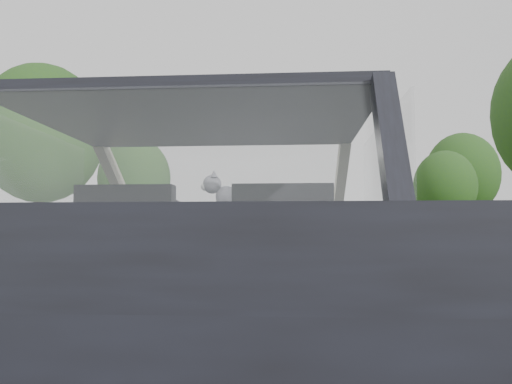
# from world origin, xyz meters

# --- Properties ---
(ground) EXTENTS (140.00, 140.00, 0.00)m
(ground) POSITION_xyz_m (0.00, 0.00, 0.00)
(ground) COLOR #373737
(ground) RESTS_ON ground
(subject_car) EXTENTS (1.80, 4.00, 1.45)m
(subject_car) POSITION_xyz_m (0.00, 0.00, 0.72)
(subject_car) COLOR black
(subject_car) RESTS_ON ground
(dashboard) EXTENTS (1.58, 0.45, 0.30)m
(dashboard) POSITION_xyz_m (0.00, 0.62, 0.85)
(dashboard) COLOR black
(dashboard) RESTS_ON subject_car
(driver_seat) EXTENTS (0.50, 0.72, 0.42)m
(driver_seat) POSITION_xyz_m (-0.40, -0.29, 0.88)
(driver_seat) COLOR black
(driver_seat) RESTS_ON subject_car
(passenger_seat) EXTENTS (0.50, 0.72, 0.42)m
(passenger_seat) POSITION_xyz_m (0.40, -0.29, 0.88)
(passenger_seat) COLOR black
(passenger_seat) RESTS_ON subject_car
(steering_wheel) EXTENTS (0.36, 0.36, 0.04)m
(steering_wheel) POSITION_xyz_m (-0.40, 0.33, 0.92)
(steering_wheel) COLOR black
(steering_wheel) RESTS_ON dashboard
(cat) EXTENTS (0.66, 0.28, 0.29)m
(cat) POSITION_xyz_m (0.17, 0.65, 1.09)
(cat) COLOR gray
(cat) RESTS_ON dashboard
(guardrail) EXTENTS (0.05, 90.00, 0.32)m
(guardrail) POSITION_xyz_m (4.30, 10.00, 0.58)
(guardrail) COLOR #8C93A2
(guardrail) RESTS_ON ground
(other_car) EXTENTS (2.54, 4.62, 1.44)m
(other_car) POSITION_xyz_m (-0.90, 19.88, 0.72)
(other_car) COLOR silver
(other_car) RESTS_ON ground
(highway_sign) EXTENTS (0.38, 1.02, 2.58)m
(highway_sign) POSITION_xyz_m (5.22, 21.82, 1.29)
(highway_sign) COLOR #0D611A
(highway_sign) RESTS_ON ground
(tree_2) EXTENTS (5.41, 5.41, 6.30)m
(tree_2) POSITION_xyz_m (10.85, 31.52, 3.15)
(tree_2) COLOR #24471F
(tree_2) RESTS_ON ground
(tree_3) EXTENTS (6.04, 6.04, 8.50)m
(tree_3) POSITION_xyz_m (13.82, 36.88, 4.25)
(tree_3) COLOR #24471F
(tree_3) RESTS_ON ground
(tree_5) EXTENTS (6.58, 6.58, 8.16)m
(tree_5) POSITION_xyz_m (-10.58, 18.22, 4.08)
(tree_5) COLOR #24471F
(tree_5) RESTS_ON ground
(tree_6) EXTENTS (5.37, 5.37, 6.14)m
(tree_6) POSITION_xyz_m (-8.39, 24.52, 3.07)
(tree_6) COLOR #24471F
(tree_6) RESTS_ON ground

